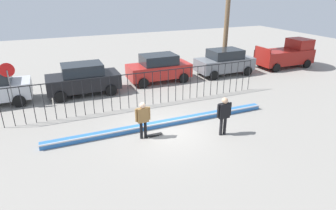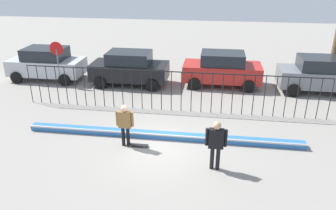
{
  "view_description": "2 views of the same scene",
  "coord_description": "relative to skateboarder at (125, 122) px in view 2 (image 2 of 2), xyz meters",
  "views": [
    {
      "loc": [
        -4.64,
        -10.85,
        6.14
      ],
      "look_at": [
        0.25,
        0.64,
        1.01
      ],
      "focal_mm": 30.74,
      "sensor_mm": 36.0,
      "label": 1
    },
    {
      "loc": [
        1.89,
        -10.85,
        6.44
      ],
      "look_at": [
        0.14,
        1.28,
        1.15
      ],
      "focal_mm": 35.38,
      "sensor_mm": 36.0,
      "label": 2
    }
  ],
  "objects": [
    {
      "name": "ground_plane",
      "position": [
        1.27,
        0.18,
        -1.01
      ],
      "size": [
        60.0,
        60.0,
        0.0
      ],
      "primitive_type": "plane",
      "color": "gray"
    },
    {
      "name": "bowl_coping_ledge",
      "position": [
        1.27,
        0.77,
        -0.89
      ],
      "size": [
        11.0,
        0.41,
        0.27
      ],
      "color": "#2D6BB7",
      "rests_on": "ground"
    },
    {
      "name": "perimeter_fence",
      "position": [
        1.27,
        3.5,
        0.17
      ],
      "size": [
        14.04,
        0.04,
        1.93
      ],
      "color": "black",
      "rests_on": "ground"
    },
    {
      "name": "skateboarder",
      "position": [
        0.0,
        0.0,
        0.0
      ],
      "size": [
        0.68,
        0.25,
        1.68
      ],
      "rotation": [
        0.0,
        0.0,
        -0.54
      ],
      "color": "black",
      "rests_on": "ground"
    },
    {
      "name": "skateboard",
      "position": [
        0.46,
        -0.01,
        -0.95
      ],
      "size": [
        0.8,
        0.2,
        0.07
      ],
      "rotation": [
        0.0,
        0.0,
        -0.3
      ],
      "color": "black",
      "rests_on": "ground"
    },
    {
      "name": "camera_operator",
      "position": [
        3.37,
        -1.08,
        0.05
      ],
      "size": [
        0.72,
        0.27,
        1.77
      ],
      "rotation": [
        0.0,
        0.0,
        2.03
      ],
      "color": "black",
      "rests_on": "ground"
    },
    {
      "name": "parked_car_silver",
      "position": [
        -6.63,
        7.0,
        -0.04
      ],
      "size": [
        4.3,
        2.12,
        1.9
      ],
      "rotation": [
        0.0,
        0.0,
        -0.03
      ],
      "color": "#B7BABF",
      "rests_on": "ground"
    },
    {
      "name": "parked_car_black",
      "position": [
        -1.56,
        6.81,
        -0.04
      ],
      "size": [
        4.3,
        2.12,
        1.9
      ],
      "rotation": [
        0.0,
        0.0,
        0.02
      ],
      "color": "black",
      "rests_on": "ground"
    },
    {
      "name": "parked_car_red",
      "position": [
        3.61,
        7.38,
        -0.04
      ],
      "size": [
        4.3,
        2.12,
        1.9
      ],
      "rotation": [
        0.0,
        0.0,
        -0.07
      ],
      "color": "#B2231E",
      "rests_on": "ground"
    },
    {
      "name": "parked_car_gray",
      "position": [
        8.8,
        7.11,
        -0.04
      ],
      "size": [
        4.3,
        2.12,
        1.9
      ],
      "rotation": [
        0.0,
        0.0,
        -0.05
      ],
      "color": "slate",
      "rests_on": "ground"
    },
    {
      "name": "stop_sign",
      "position": [
        -5.44,
        6.08,
        0.61
      ],
      "size": [
        0.76,
        0.07,
        2.5
      ],
      "color": "slate",
      "rests_on": "ground"
    }
  ]
}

